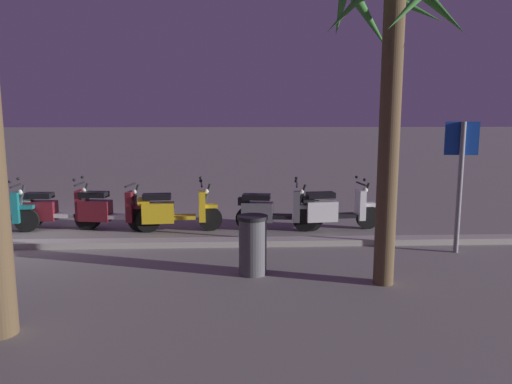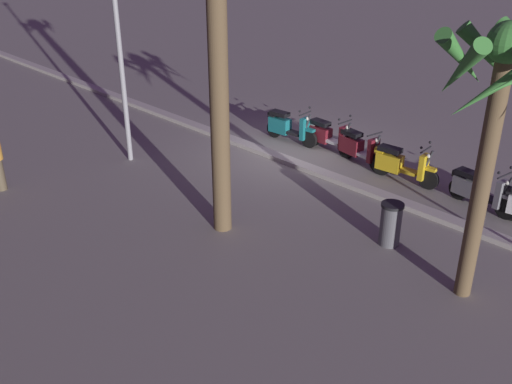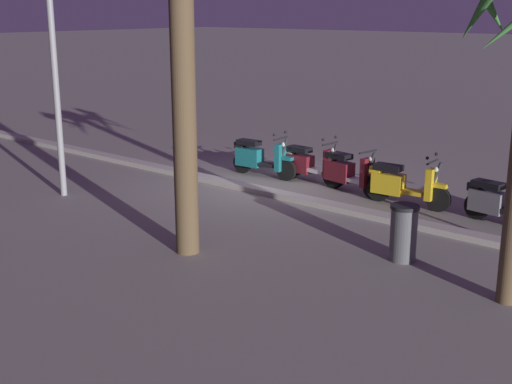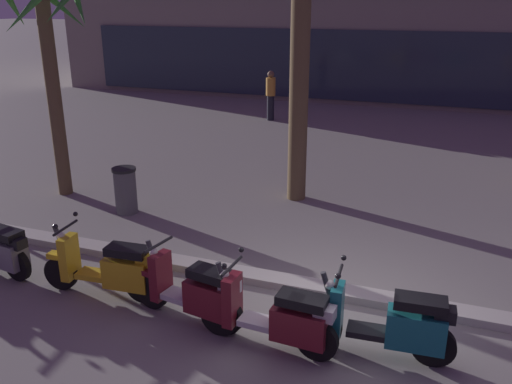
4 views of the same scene
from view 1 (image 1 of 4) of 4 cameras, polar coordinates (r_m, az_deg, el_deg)
ground_plane at (r=11.01m, az=-26.88°, el=-5.16°), size 200.00×200.00×0.00m
scooter_white_lead_nearest at (r=10.78m, az=9.12°, el=-2.07°), size 1.82×0.58×1.17m
scooter_grey_mid_front at (r=10.61m, az=1.64°, el=-2.22°), size 1.78×0.61×1.17m
scooter_yellow_last_in_row at (r=10.66m, az=-9.85°, el=-2.24°), size 1.87×0.56×1.17m
scooter_maroon_mid_rear at (r=11.11m, az=-17.21°, el=-2.03°), size 1.73×0.63×1.04m
scooter_maroon_gap_after_mid at (r=11.64m, az=-22.78°, el=-1.90°), size 1.83×0.56×1.17m
crossing_sign at (r=9.51m, az=22.94°, el=2.24°), size 0.60×0.15×2.40m
palm_tree_by_mall_entrance at (r=7.38m, az=16.08°, el=18.65°), size 2.35×2.29×4.92m
litter_bin at (r=7.71m, az=-0.39°, el=-6.19°), size 0.48×0.48×0.95m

